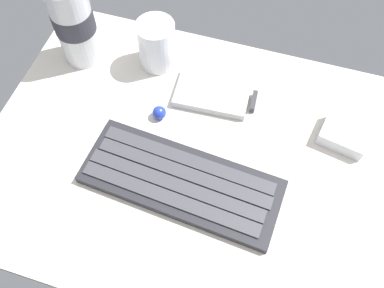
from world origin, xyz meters
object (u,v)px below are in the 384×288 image
object	(u,v)px
handheld_device	(216,94)
charger_block	(344,135)
juice_cup	(157,46)
trackball_mouse	(159,113)
water_bottle	(72,16)
keyboard	(179,180)

from	to	relation	value
handheld_device	charger_block	bearing A→B (deg)	-5.65
juice_cup	charger_block	bearing A→B (deg)	-11.16
charger_block	trackball_mouse	size ratio (longest dim) A/B	3.18
handheld_device	water_bottle	distance (cm)	26.10
keyboard	juice_cup	distance (cm)	23.83
charger_block	trackball_mouse	distance (cm)	29.02
charger_block	juice_cup	bearing A→B (deg)	168.84
water_bottle	charger_block	distance (cm)	46.53
handheld_device	water_bottle	world-z (taller)	water_bottle
keyboard	trackball_mouse	distance (cm)	12.15
juice_cup	trackball_mouse	distance (cm)	11.95
juice_cup	charger_block	distance (cm)	33.47
water_bottle	charger_block	world-z (taller)	water_bottle
trackball_mouse	water_bottle	bearing A→B (deg)	153.76
handheld_device	trackball_mouse	xyz separation A→B (cm)	(-7.66, -6.51, 0.37)
charger_block	water_bottle	bearing A→B (deg)	175.04
water_bottle	charger_block	size ratio (longest dim) A/B	2.97
keyboard	juice_cup	xyz separation A→B (cm)	(-10.62, 21.10, 3.10)
water_bottle	juice_cup	bearing A→B (deg)	10.88
juice_cup	water_bottle	xyz separation A→B (cm)	(-12.97, -2.49, 5.10)
juice_cup	water_bottle	size ratio (longest dim) A/B	0.41
handheld_device	trackball_mouse	world-z (taller)	trackball_mouse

